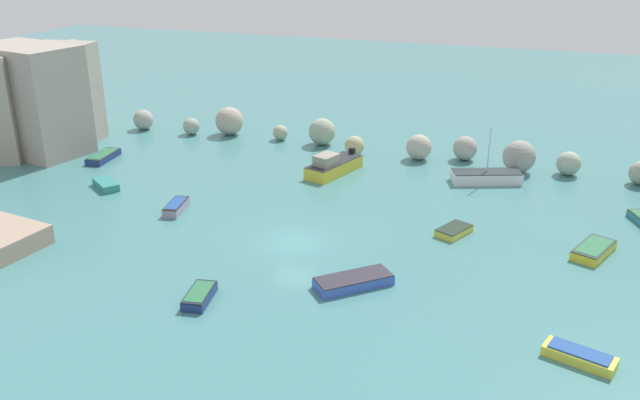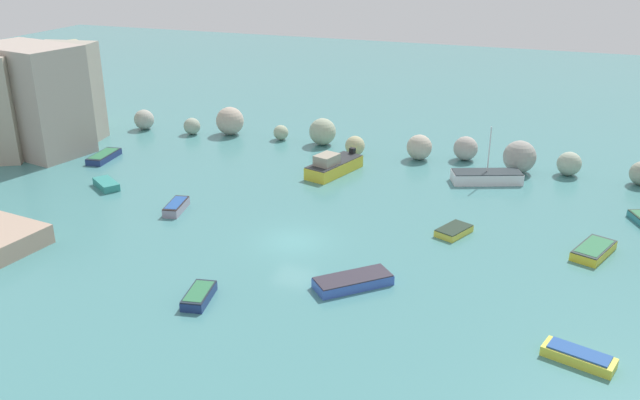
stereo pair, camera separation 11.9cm
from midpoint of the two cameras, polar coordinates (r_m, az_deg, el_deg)
cove_water at (r=41.47m, az=-2.16°, el=-3.56°), size 160.00×160.00×0.00m
rock_breakwater at (r=57.98m, az=4.34°, el=5.10°), size 45.76×4.24×2.60m
channel_buoy at (r=54.68m, az=0.63°, el=3.15°), size 0.45×0.45×0.45m
moored_boat_0 at (r=36.40m, az=2.92°, el=-6.92°), size 4.15×4.04×0.60m
moored_boat_1 at (r=52.50m, az=14.05°, el=1.92°), size 5.49×3.52×4.39m
moored_boat_2 at (r=43.20m, az=11.40°, el=-2.58°), size 2.24×2.77×0.46m
moored_boat_4 at (r=52.78m, az=1.19°, el=2.93°), size 3.38×5.68×1.79m
moored_boat_5 at (r=52.40m, az=-17.66°, el=1.28°), size 2.85×2.46×0.55m
moored_boat_7 at (r=59.01m, az=-17.85°, el=3.56°), size 1.78×3.72×0.55m
moored_boat_8 at (r=42.90m, az=22.33°, el=-3.96°), size 2.68×3.73×0.58m
moored_boat_9 at (r=46.80m, az=-12.06°, el=-0.54°), size 1.54×2.87×0.63m
moored_boat_10 at (r=35.58m, az=-10.16°, el=-7.99°), size 1.61×2.74×0.57m
moored_boat_11 at (r=32.69m, az=21.24°, el=-12.31°), size 3.30×1.98×0.55m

